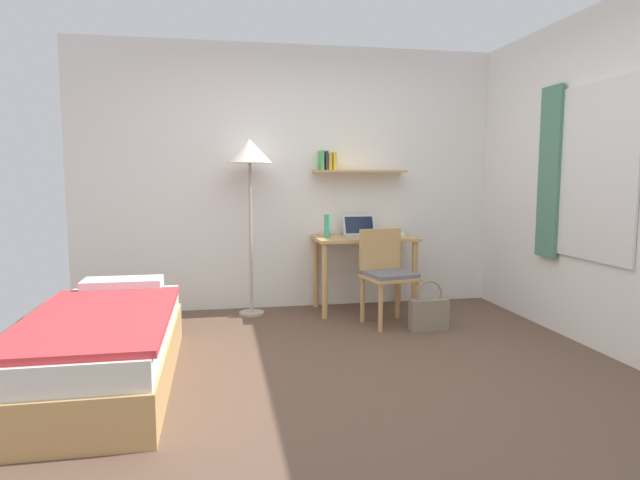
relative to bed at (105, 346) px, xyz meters
The scene contains 11 objects.
ground_plane 1.56m from the bed, ahead, with size 5.28×5.28×0.00m, color brown.
wall_back 2.66m from the bed, 50.63° to the left, with size 4.40×0.27×2.60m.
wall_right 3.72m from the bed, ahead, with size 0.10×4.40×2.60m.
bed is the anchor object (origin of this frame).
desk 2.66m from the bed, 36.20° to the left, with size 0.97×0.57×0.73m.
desk_chair 2.45m from the bed, 25.53° to the left, with size 0.50×0.49×0.85m.
standing_lamp 2.27m from the bed, 57.24° to the left, with size 0.43×0.43×1.66m.
laptop 2.73m from the bed, 37.98° to the left, with size 0.32×0.22×0.20m.
water_bottle 2.44m from the bed, 41.71° to the left, with size 0.06×0.06×0.22m, color #42A87F.
book_stack 2.98m from the bed, 33.21° to the left, with size 0.17×0.20×0.04m.
handbag 2.61m from the bed, 17.08° to the left, with size 0.33×0.11×0.43m.
Camera 1 is at (-0.81, -3.43, 1.31)m, focal length 30.66 mm.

